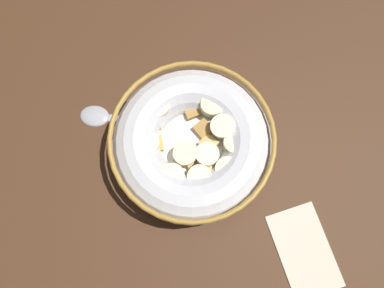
{
  "coord_description": "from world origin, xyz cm",
  "views": [
    {
      "loc": [
        -10.49,
        2.07,
        43.75
      ],
      "look_at": [
        0.0,
        0.0,
        3.0
      ],
      "focal_mm": 32.75,
      "sensor_mm": 36.0,
      "label": 1
    }
  ],
  "objects": [
    {
      "name": "ground_plane",
      "position": [
        0.0,
        0.0,
        -1.0
      ],
      "size": [
        100.03,
        100.03,
        2.0
      ],
      "primitive_type": "cube",
      "color": "#472B19"
    },
    {
      "name": "cereal_bowl",
      "position": [
        -0.01,
        -0.01,
        3.21
      ],
      "size": [
        19.25,
        19.25,
        5.96
      ],
      "color": "silver",
      "rests_on": "ground_plane"
    },
    {
      "name": "spoon",
      "position": [
        6.16,
        9.37,
        0.33
      ],
      "size": [
        7.14,
        15.39,
        0.8
      ],
      "color": "#A5A5AD",
      "rests_on": "ground_plane"
    },
    {
      "name": "folded_napkin",
      "position": [
        -14.79,
        -10.78,
        0.15
      ],
      "size": [
        10.94,
        7.34,
        0.3
      ],
      "primitive_type": "cube",
      "rotation": [
        0.0,
        0.0,
        0.12
      ],
      "color": "beige",
      "rests_on": "ground_plane"
    }
  ]
}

